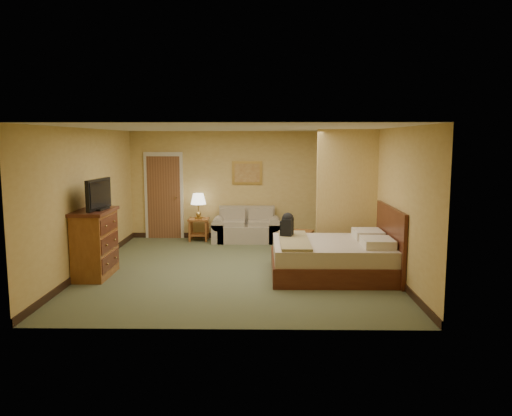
{
  "coord_description": "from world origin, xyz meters",
  "views": [
    {
      "loc": [
        0.48,
        -9.07,
        2.39
      ],
      "look_at": [
        0.33,
        0.6,
        1.07
      ],
      "focal_mm": 35.0,
      "sensor_mm": 36.0,
      "label": 1
    }
  ],
  "objects_px": {
    "loveseat": "(247,230)",
    "dresser": "(95,243)",
    "bed": "(339,257)",
    "coffee_table": "(295,237)"
  },
  "relations": [
    {
      "from": "dresser",
      "to": "bed",
      "type": "xyz_separation_m",
      "value": [
        4.29,
        0.13,
        -0.27
      ]
    },
    {
      "from": "loveseat",
      "to": "coffee_table",
      "type": "height_order",
      "value": "loveseat"
    },
    {
      "from": "loveseat",
      "to": "coffee_table",
      "type": "bearing_deg",
      "value": -45.27
    },
    {
      "from": "dresser",
      "to": "bed",
      "type": "relative_size",
      "value": 0.53
    },
    {
      "from": "loveseat",
      "to": "dresser",
      "type": "height_order",
      "value": "dresser"
    },
    {
      "from": "loveseat",
      "to": "coffee_table",
      "type": "relative_size",
      "value": 1.86
    },
    {
      "from": "coffee_table",
      "to": "bed",
      "type": "relative_size",
      "value": 0.39
    },
    {
      "from": "dresser",
      "to": "bed",
      "type": "distance_m",
      "value": 4.3
    },
    {
      "from": "loveseat",
      "to": "bed",
      "type": "bearing_deg",
      "value": -59.87
    },
    {
      "from": "loveseat",
      "to": "dresser",
      "type": "relative_size",
      "value": 1.36
    }
  ]
}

